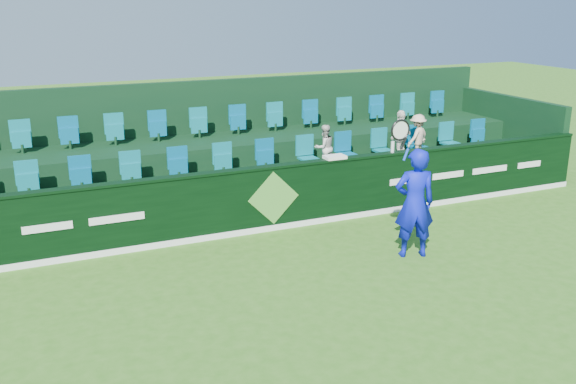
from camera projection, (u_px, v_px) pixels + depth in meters
name	position (u px, v px, depth m)	size (l,w,h in m)	color
ground	(372.00, 312.00, 9.71)	(60.00, 60.00, 0.00)	#306919
sponsor_hoarding	(272.00, 198.00, 13.01)	(16.00, 0.25, 1.35)	black
stand_tier_front	(252.00, 196.00, 14.05)	(16.00, 2.00, 0.80)	black
stand_tier_back	(225.00, 165.00, 15.64)	(16.00, 1.80, 1.30)	black
stand_rear	(218.00, 139.00, 15.87)	(16.00, 4.10, 2.60)	black
seat_row_front	(246.00, 161.00, 14.20)	(13.50, 0.50, 0.60)	#0C717B
seat_row_back	(220.00, 125.00, 15.63)	(13.50, 0.50, 0.60)	#0C717B
tennis_player	(414.00, 203.00, 11.56)	(1.12, 0.67, 2.65)	#0B15C5
spectator_left	(324.00, 148.00, 14.48)	(0.51, 0.39, 1.04)	beige
spectator_middle	(401.00, 136.00, 15.24)	(0.72, 0.30, 1.23)	white
spectator_right	(417.00, 137.00, 15.45)	(0.71, 0.41, 1.10)	beige
towel	(335.00, 157.00, 13.36)	(0.44, 0.29, 0.07)	white
drinks_bottle	(393.00, 147.00, 13.88)	(0.08, 0.08, 0.24)	silver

